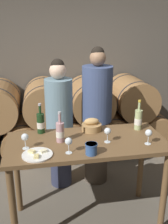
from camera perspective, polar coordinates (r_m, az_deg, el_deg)
The scene contains 16 objects.
ground_plane at distance 3.10m, azimuth 0.51°, elevation -22.34°, with size 10.00×10.00×0.00m, color #665E51.
stone_wall_back at distance 4.42m, azimuth -4.68°, elevation 13.29°, with size 10.00×0.12×3.20m.
barrel_stack at distance 4.14m, azimuth -3.53°, elevation -1.79°, with size 3.41×0.84×1.22m.
tasting_table at distance 2.63m, azimuth 0.56°, elevation -9.05°, with size 1.56×0.71×0.95m.
person_left at distance 3.26m, azimuth -5.34°, elevation -2.72°, with size 0.33×0.33×1.65m.
person_right at distance 3.31m, azimuth 2.80°, elevation -1.24°, with size 0.37×0.37×1.78m.
wine_bottle_red at distance 2.75m, azimuth -9.40°, elevation -2.40°, with size 0.08×0.08×0.32m.
wine_bottle_white at distance 2.85m, azimuth 11.74°, elevation -1.61°, with size 0.08×0.08×0.33m.
wine_bottle_rose at distance 2.53m, azimuth -5.22°, elevation -4.35°, with size 0.08×0.08×0.31m.
blue_crock at distance 2.31m, azimuth 1.60°, elevation -7.91°, with size 0.11×0.11×0.10m.
bread_basket at distance 2.79m, azimuth 1.66°, elevation -2.99°, with size 0.21×0.21×0.14m.
cheese_plate at distance 2.34m, azimuth -10.13°, elevation -9.08°, with size 0.27×0.27×0.04m.
wine_glass_far_left at distance 2.44m, azimuth -12.74°, elevation -5.47°, with size 0.07×0.07×0.15m.
wine_glass_left at distance 2.30m, azimuth -3.37°, elevation -6.51°, with size 0.07×0.07×0.15m.
wine_glass_center at distance 2.51m, azimuth 5.17°, elevation -4.30°, with size 0.07×0.07×0.15m.
wine_glass_right at distance 2.54m, azimuth 13.90°, elevation -4.56°, with size 0.07×0.07×0.15m.
Camera 1 is at (-0.44, -2.27, 2.07)m, focal length 42.00 mm.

